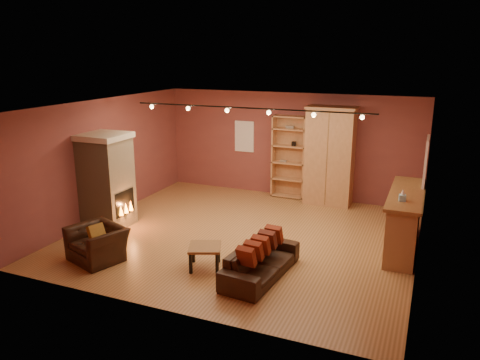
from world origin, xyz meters
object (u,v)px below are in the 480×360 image
at_px(bookcase, 290,156).
at_px(armoire, 330,156).
at_px(bar_counter, 404,220).
at_px(armchair, 97,238).
at_px(fireplace, 107,181).
at_px(loveseat, 261,256).
at_px(coffee_table, 205,249).

distance_m(bookcase, armoire, 1.15).
height_order(bar_counter, armchair, bar_counter).
bearing_deg(bar_counter, fireplace, -168.89).
height_order(armoire, loveseat, armoire).
relative_size(bookcase, bar_counter, 0.90).
height_order(fireplace, loveseat, fireplace).
bearing_deg(armoire, bar_counter, -48.66).
bearing_deg(bookcase, armoire, -10.35).
height_order(loveseat, armchair, armchair).
distance_m(fireplace, bookcase, 4.85).
height_order(fireplace, bookcase, bookcase).
bearing_deg(fireplace, armoire, 39.93).
xyz_separation_m(fireplace, armchair, (0.94, -1.56, -0.62)).
distance_m(fireplace, bar_counter, 6.38).
height_order(bookcase, bar_counter, bookcase).
height_order(fireplace, armchair, fireplace).
height_order(bookcase, armoire, armoire).
xyz_separation_m(fireplace, armoire, (4.22, 3.53, 0.21)).
bearing_deg(armoire, fireplace, -140.07).
height_order(armoire, armchair, armoire).
distance_m(fireplace, armchair, 1.93).
bearing_deg(bookcase, coffee_table, -91.44).
distance_m(armoire, armchair, 6.11).
distance_m(loveseat, armchair, 3.14).
xyz_separation_m(bookcase, loveseat, (0.93, -4.75, -0.74)).
bearing_deg(armchair, bar_counter, 46.89).
bearing_deg(bar_counter, coffee_table, -144.56).
xyz_separation_m(loveseat, armchair, (-3.09, -0.55, 0.05)).
xyz_separation_m(fireplace, loveseat, (4.03, -1.01, -0.68)).
bearing_deg(coffee_table, armoire, 74.99).
bearing_deg(coffee_table, bookcase, 88.56).
bearing_deg(bar_counter, bookcase, 141.44).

